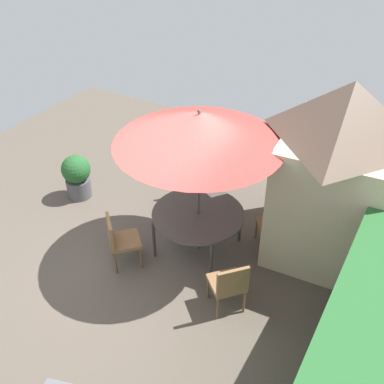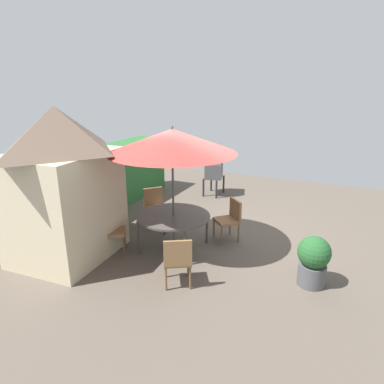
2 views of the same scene
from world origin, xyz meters
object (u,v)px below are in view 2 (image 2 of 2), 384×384
(patio_table, at_px, (174,217))
(chair_far_side, at_px, (177,258))
(patio_umbrella, at_px, (172,141))
(chair_toward_hedge, at_px, (230,217))
(potted_plant_by_shed, at_px, (313,260))
(garden_shed, at_px, (62,183))
(chair_near_shed, at_px, (109,229))
(bbq_grill, at_px, (214,168))
(chair_toward_house, at_px, (155,204))

(patio_table, distance_m, chair_far_side, 1.39)
(patio_table, xyz_separation_m, patio_umbrella, (0.00, 0.00, 1.55))
(patio_umbrella, xyz_separation_m, chair_toward_hedge, (0.92, -0.89, -1.72))
(patio_umbrella, height_order, potted_plant_by_shed, patio_umbrella)
(garden_shed, bearing_deg, patio_umbrella, -57.91)
(patio_table, xyz_separation_m, chair_near_shed, (-0.70, 1.09, -0.18))
(chair_toward_hedge, bearing_deg, chair_near_shed, 129.21)
(chair_far_side, bearing_deg, bbq_grill, 14.92)
(chair_near_shed, bearing_deg, garden_shed, 121.10)
(chair_toward_hedge, distance_m, chair_toward_house, 1.90)
(chair_near_shed, bearing_deg, patio_umbrella, -57.30)
(patio_umbrella, relative_size, chair_toward_house, 2.81)
(bbq_grill, bearing_deg, chair_far_side, -165.08)
(patio_umbrella, bearing_deg, bbq_grill, 9.19)
(patio_table, relative_size, chair_toward_hedge, 1.65)
(patio_table, height_order, patio_umbrella, patio_umbrella)
(patio_umbrella, xyz_separation_m, chair_near_shed, (-0.70, 1.09, -1.72))
(garden_shed, height_order, chair_toward_house, garden_shed)
(patio_umbrella, height_order, bbq_grill, patio_umbrella)
(patio_table, distance_m, chair_near_shed, 1.31)
(patio_table, bearing_deg, chair_near_shed, 122.70)
(patio_table, height_order, potted_plant_by_shed, potted_plant_by_shed)
(garden_shed, distance_m, chair_toward_house, 2.37)
(chair_toward_house, bearing_deg, bbq_grill, -8.25)
(patio_umbrella, xyz_separation_m, bbq_grill, (3.72, 0.60, -1.40))
(garden_shed, xyz_separation_m, chair_far_side, (-0.07, -2.47, -0.97))
(chair_toward_house, xyz_separation_m, potted_plant_by_shed, (-1.09, -3.75, -0.05))
(garden_shed, height_order, chair_far_side, garden_shed)
(patio_table, bearing_deg, chair_far_side, -149.21)
(bbq_grill, bearing_deg, patio_umbrella, -170.81)
(patio_umbrella, distance_m, chair_toward_house, 2.20)
(chair_toward_house, height_order, potted_plant_by_shed, chair_toward_house)
(bbq_grill, bearing_deg, chair_toward_hedge, -151.97)
(chair_far_side, bearing_deg, chair_near_shed, 75.02)
(patio_table, bearing_deg, patio_umbrella, 90.00)
(patio_table, bearing_deg, potted_plant_by_shed, -93.60)
(patio_table, height_order, chair_near_shed, chair_near_shed)
(patio_umbrella, distance_m, chair_near_shed, 2.16)
(patio_umbrella, relative_size, potted_plant_by_shed, 2.88)
(patio_table, distance_m, bbq_grill, 3.77)
(patio_umbrella, distance_m, chair_far_side, 2.20)
(garden_shed, bearing_deg, chair_toward_house, -20.55)
(garden_shed, distance_m, chair_toward_hedge, 3.48)
(garden_shed, bearing_deg, potted_plant_by_shed, -78.25)
(garden_shed, xyz_separation_m, chair_near_shed, (0.41, -0.68, -0.97))
(garden_shed, height_order, chair_toward_hedge, garden_shed)
(chair_toward_house, bearing_deg, chair_toward_hedge, -90.14)
(chair_far_side, height_order, potted_plant_by_shed, chair_far_side)
(patio_umbrella, bearing_deg, chair_toward_hedge, -44.19)
(patio_umbrella, distance_m, bbq_grill, 4.02)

